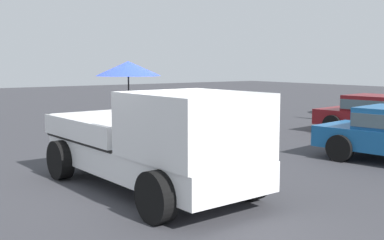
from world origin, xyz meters
The scene contains 3 objects.
ground_plane centered at (0.00, 0.00, 0.00)m, with size 80.00×80.00×0.00m, color #38383D.
pickup_truck_main centered at (0.47, 0.02, 0.98)m, with size 5.13×2.44×2.41m.
parked_sedan_far centered at (-1.14, 9.56, 0.74)m, with size 4.49×2.38×1.33m.
Camera 1 is at (7.68, -4.50, 2.38)m, focal length 44.53 mm.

